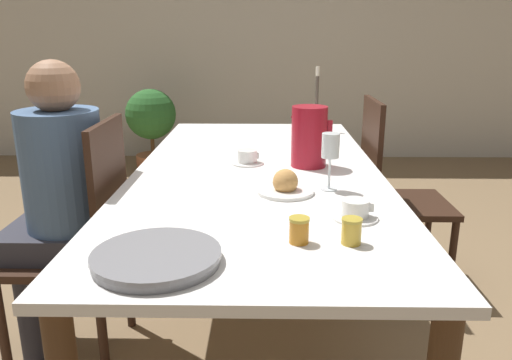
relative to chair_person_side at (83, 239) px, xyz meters
name	(u,v)px	position (x,y,z in m)	size (l,w,h in m)	color
ground_plane	(257,328)	(0.67, 0.17, -0.50)	(20.00, 20.00, 0.00)	#7F6647
wall_back	(262,28)	(0.67, 3.38, 0.80)	(10.00, 0.06, 2.60)	beige
dining_table	(257,189)	(0.67, 0.17, 0.15)	(0.98, 2.08, 0.73)	white
chair_person_side	(83,239)	(0.00, 0.00, 0.00)	(0.42, 0.42, 0.96)	#331E14
chair_opposite	(392,191)	(1.34, 0.62, 0.00)	(0.42, 0.42, 0.96)	#331E14
person_seated	(56,188)	(-0.09, 0.03, 0.20)	(0.39, 0.41, 1.18)	#33333D
red_pitcher	(309,136)	(0.88, 0.23, 0.36)	(0.17, 0.14, 0.25)	#A31423
wine_glass_water	(330,148)	(0.93, -0.09, 0.38)	(0.06, 0.06, 0.20)	white
teacup_near_person	(355,211)	(0.97, -0.37, 0.26)	(0.14, 0.14, 0.06)	white
teacup_across	(247,158)	(0.63, 0.26, 0.26)	(0.14, 0.14, 0.06)	white
serving_tray	(157,258)	(0.44, -0.68, 0.25)	(0.31, 0.31, 0.03)	gray
bread_plate	(285,186)	(0.77, -0.13, 0.26)	(0.20, 0.20, 0.09)	white
jam_jar_amber	(299,229)	(0.79, -0.55, 0.27)	(0.05, 0.05, 0.07)	#C67A1E
jam_jar_red	(352,230)	(0.93, -0.56, 0.27)	(0.05, 0.05, 0.07)	gold
candlestick_tall	(316,105)	(0.99, 1.02, 0.37)	(0.06, 0.06, 0.35)	#4C4238
potted_plant	(151,121)	(-0.35, 2.78, -0.03)	(0.46, 0.46, 0.77)	#A8603D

